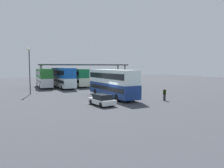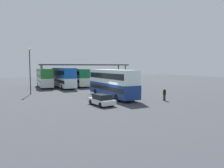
{
  "view_description": "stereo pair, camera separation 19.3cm",
  "coord_description": "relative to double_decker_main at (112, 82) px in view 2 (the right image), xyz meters",
  "views": [
    {
      "loc": [
        -12.7,
        -24.71,
        4.59
      ],
      "look_at": [
        1.46,
        2.63,
        2.0
      ],
      "focal_mm": 33.45,
      "sensor_mm": 36.0,
      "label": 1
    },
    {
      "loc": [
        -12.53,
        -24.8,
        4.59
      ],
      "look_at": [
        1.46,
        2.63,
        2.0
      ],
      "focal_mm": 33.45,
      "sensor_mm": 36.0,
      "label": 2
    }
  ],
  "objects": [
    {
      "name": "depot_canopy",
      "position": [
        2.54,
        19.27,
        2.51
      ],
      "size": [
        20.86,
        8.03,
        5.1
      ],
      "rotation": [
        0.0,
        0.0,
        -0.12
      ],
      "color": "#33353A",
      "rests_on": "ground_plane"
    },
    {
      "name": "ground_plane",
      "position": [
        -1.46,
        -2.64,
        -2.26
      ],
      "size": [
        140.0,
        140.0,
        0.0
      ],
      "primitive_type": "plane",
      "color": "#383B41"
    },
    {
      "name": "parked_hatchback",
      "position": [
        -3.99,
        -5.16,
        -1.59
      ],
      "size": [
        2.19,
        3.9,
        1.35
      ],
      "rotation": [
        0.0,
        0.0,
        1.69
      ],
      "color": "silver",
      "rests_on": "ground_plane"
    },
    {
      "name": "lamppost_tall",
      "position": [
        -10.41,
        9.36,
        2.54
      ],
      "size": [
        0.44,
        0.44,
        7.6
      ],
      "color": "#33353A",
      "rests_on": "ground_plane"
    },
    {
      "name": "pedestrian_waiting",
      "position": [
        4.94,
        -5.87,
        -1.43
      ],
      "size": [
        0.38,
        0.38,
        1.67
      ],
      "rotation": [
        0.0,
        0.0,
        4.82
      ],
      "color": "#262633",
      "rests_on": "ground_plane"
    },
    {
      "name": "double_decker_near_canopy",
      "position": [
        -6.46,
        20.08,
        -0.02
      ],
      "size": [
        2.95,
        10.34,
        4.08
      ],
      "rotation": [
        0.0,
        0.0,
        1.53
      ],
      "color": "silver",
      "rests_on": "ground_plane"
    },
    {
      "name": "double_decker_far_right",
      "position": [
        0.75,
        19.38,
        -0.06
      ],
      "size": [
        2.65,
        10.45,
        4.01
      ],
      "rotation": [
        0.0,
        0.0,
        1.59
      ],
      "color": "silver",
      "rests_on": "ground_plane"
    },
    {
      "name": "double_decker_main",
      "position": [
        0.0,
        0.0,
        0.0
      ],
      "size": [
        2.6,
        11.46,
        4.12
      ],
      "rotation": [
        0.0,
        0.0,
        1.58
      ],
      "color": "navy",
      "rests_on": "ground_plane"
    },
    {
      "name": "double_decker_mid_row",
      "position": [
        -2.97,
        17.38,
        0.08
      ],
      "size": [
        2.72,
        11.36,
        4.28
      ],
      "rotation": [
        0.0,
        0.0,
        1.59
      ],
      "color": "silver",
      "rests_on": "ground_plane"
    }
  ]
}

